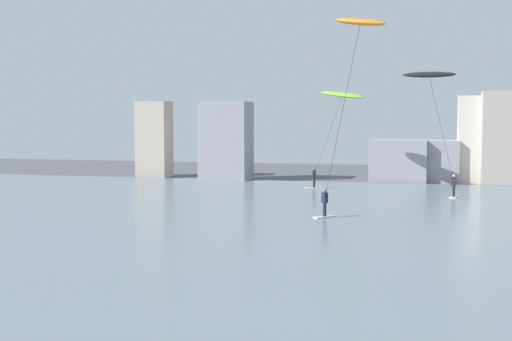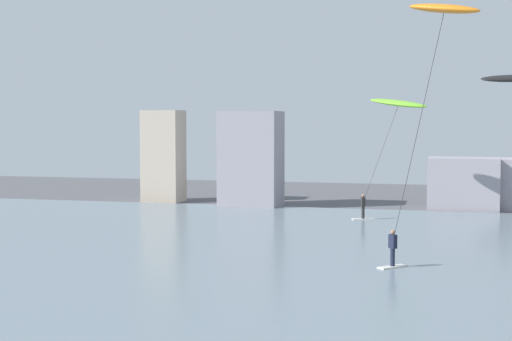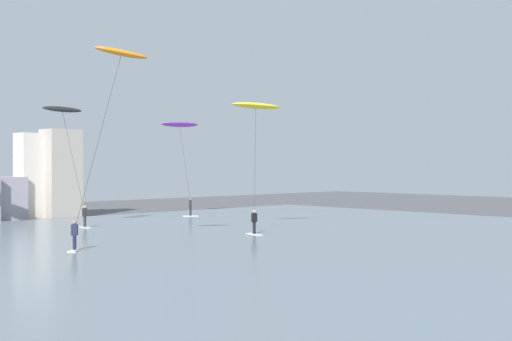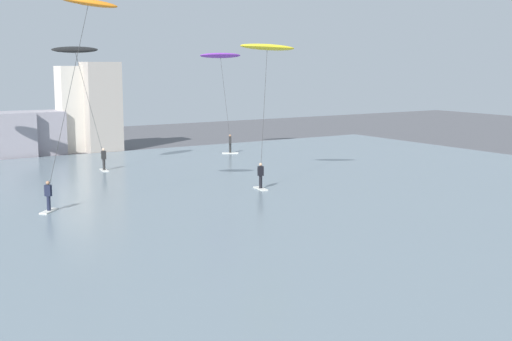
% 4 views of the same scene
% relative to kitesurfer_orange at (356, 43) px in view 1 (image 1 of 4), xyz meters
% --- Properties ---
extents(water_bay, '(84.00, 52.00, 0.10)m').
position_rel_kitesurfer_orange_xyz_m(water_bay, '(-3.83, -2.75, -9.79)').
color(water_bay, slate).
rests_on(water_bay, ground).
extents(far_shore_buildings, '(34.58, 5.82, 7.97)m').
position_rel_kitesurfer_orange_xyz_m(far_shore_buildings, '(-3.67, 24.83, -6.67)').
color(far_shore_buildings, '#B7A893').
rests_on(far_shore_buildings, ground).
extents(kitesurfer_orange, '(4.25, 3.08, 11.28)m').
position_rel_kitesurfer_orange_xyz_m(kitesurfer_orange, '(0.00, 0.00, 0.00)').
color(kitesurfer_orange, silver).
rests_on(kitesurfer_orange, water_bay).
extents(kitesurfer_lime, '(4.81, 3.16, 8.00)m').
position_rel_kitesurfer_orange_xyz_m(kitesurfer_lime, '(-3.10, 18.70, -2.71)').
color(kitesurfer_lime, silver).
rests_on(kitesurfer_lime, water_bay).
extents(kitesurfer_black, '(4.22, 2.56, 9.08)m').
position_rel_kitesurfer_orange_xyz_m(kitesurfer_black, '(3.97, 13.22, -1.56)').
color(kitesurfer_black, silver).
rests_on(kitesurfer_black, water_bay).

